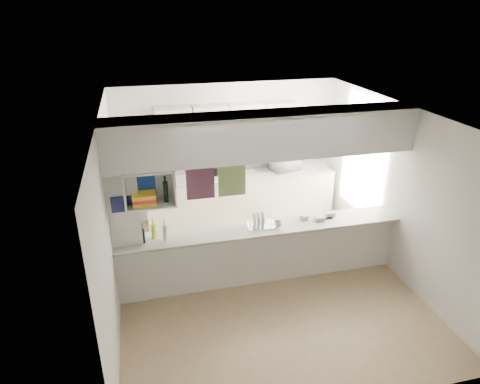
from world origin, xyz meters
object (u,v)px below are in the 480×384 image
object	(u,v)px
dish_rack	(261,220)
bowl	(283,154)
wine_bottles	(154,233)
microwave	(285,163)

from	to	relation	value
dish_rack	bowl	bearing A→B (deg)	66.62
bowl	dish_rack	world-z (taller)	bowl
bowl	wine_bottles	bearing A→B (deg)	-140.05
bowl	microwave	bearing A→B (deg)	-35.52
microwave	bowl	size ratio (longest dim) A/B	2.14
wine_bottles	dish_rack	bearing A→B (deg)	2.27
microwave	dish_rack	distance (m)	2.36
dish_rack	wine_bottles	bearing A→B (deg)	-174.53
dish_rack	wine_bottles	size ratio (longest dim) A/B	1.18
microwave	bowl	bearing A→B (deg)	-49.37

